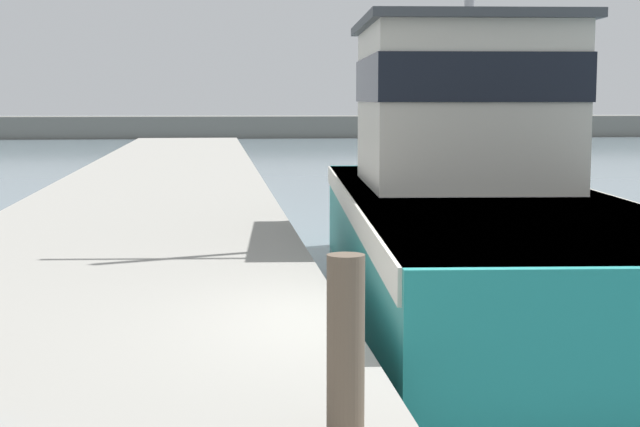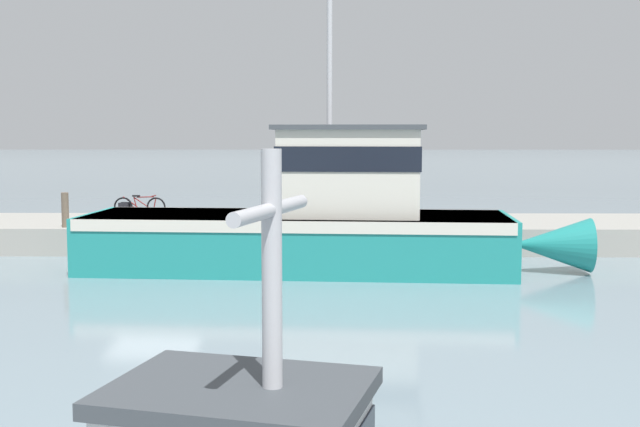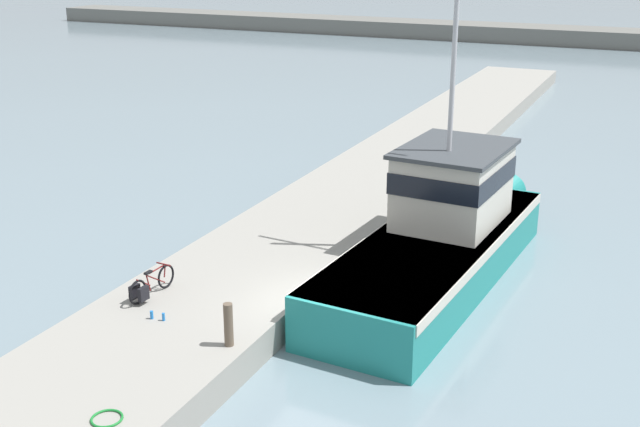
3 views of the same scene
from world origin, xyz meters
name	(u,v)px [view 1 (image 1 of 3)]	position (x,y,z in m)	size (l,w,h in m)	color
ground_plane	(440,411)	(0.00, 0.00, 0.00)	(320.00, 320.00, 0.00)	gray
dock_pier	(68,377)	(-3.13, 0.00, 0.40)	(4.72, 80.00, 0.81)	gray
fishing_boat_main	(469,196)	(1.49, 4.77, 1.37)	(4.11, 13.15, 9.82)	teal
mooring_post	(346,347)	(-1.21, -2.82, 1.32)	(0.21, 0.21, 1.03)	brown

